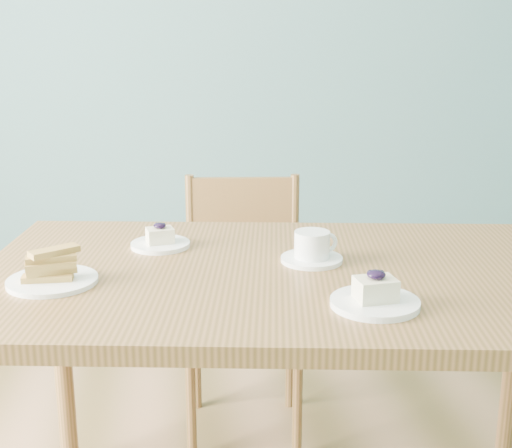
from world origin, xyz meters
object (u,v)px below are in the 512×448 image
dining_chair (243,306)px  coffee_cup (312,249)px  dining_table (290,301)px  cheesecake_plate_far (160,241)px  cheesecake_plate_near (375,297)px  biscotti_plate (52,273)px

dining_chair → coffee_cup: size_ratio=5.72×
dining_table → cheesecake_plate_far: 0.38m
cheesecake_plate_far → coffee_cup: bearing=-24.7°
cheesecake_plate_near → coffee_cup: cheesecake_plate_near is taller
dining_chair → cheesecake_plate_near: size_ratio=4.69×
dining_table → cheesecake_plate_near: size_ratio=8.64×
dining_table → coffee_cup: bearing=50.3°
dining_table → biscotti_plate: 0.53m
dining_table → coffee_cup: size_ratio=10.53×
cheesecake_plate_near → coffee_cup: (-0.07, 0.29, 0.01)m
dining_chair → biscotti_plate: biscotti_plate is taller
cheesecake_plate_near → coffee_cup: bearing=102.8°
coffee_cup → cheesecake_plate_near: bearing=-89.3°
cheesecake_plate_far → biscotti_plate: size_ratio=0.76×
cheesecake_plate_near → biscotti_plate: 0.69m
biscotti_plate → cheesecake_plate_far: bearing=45.6°
cheesecake_plate_far → coffee_cup: 0.39m
dining_chair → cheesecake_plate_far: 0.59m
cheesecake_plate_far → biscotti_plate: bearing=-134.4°
cheesecake_plate_far → coffee_cup: coffee_cup is taller
cheesecake_plate_near → biscotti_plate: biscotti_plate is taller
coffee_cup → cheesecake_plate_far: bearing=143.2°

